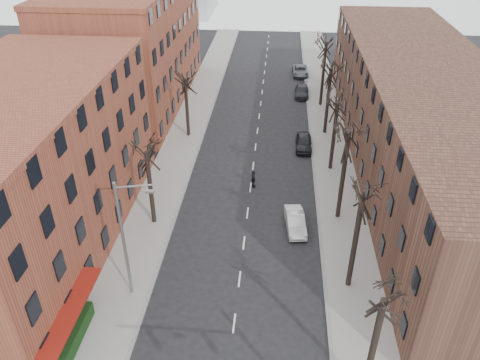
# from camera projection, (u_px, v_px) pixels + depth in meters

# --- Properties ---
(sidewalk_left) EXTENTS (4.00, 90.00, 0.15)m
(sidewalk_left) POSITION_uv_depth(u_px,v_px,m) (187.00, 131.00, 53.16)
(sidewalk_left) COLOR gray
(sidewalk_left) RESTS_ON ground
(sidewalk_right) EXTENTS (4.00, 90.00, 0.15)m
(sidewalk_right) POSITION_uv_depth(u_px,v_px,m) (329.00, 137.00, 52.01)
(sidewalk_right) COLOR gray
(sidewalk_right) RESTS_ON ground
(building_left_near) EXTENTS (12.00, 26.00, 12.00)m
(building_left_near) POSITION_uv_depth(u_px,v_px,m) (22.00, 175.00, 33.70)
(building_left_near) COLOR brown
(building_left_near) RESTS_ON ground
(building_left_far) EXTENTS (12.00, 28.00, 14.00)m
(building_left_far) POSITION_uv_depth(u_px,v_px,m) (133.00, 46.00, 57.65)
(building_left_far) COLOR brown
(building_left_far) RESTS_ON ground
(building_right) EXTENTS (12.00, 50.00, 10.00)m
(building_right) POSITION_uv_depth(u_px,v_px,m) (422.00, 117.00, 44.60)
(building_right) COLOR #533427
(building_right) RESTS_ON ground
(awning_left) EXTENTS (1.20, 7.00, 0.15)m
(awning_left) POSITION_uv_depth(u_px,v_px,m) (79.00, 339.00, 28.81)
(awning_left) COLOR maroon
(awning_left) RESTS_ON ground
(hedge) EXTENTS (0.80, 6.00, 1.00)m
(hedge) POSITION_uv_depth(u_px,v_px,m) (69.00, 345.00, 27.63)
(hedge) COLOR #173512
(hedge) RESTS_ON sidewalk_left
(tree_right_b) EXTENTS (5.20, 5.20, 10.80)m
(tree_right_b) POSITION_uv_depth(u_px,v_px,m) (348.00, 286.00, 32.65)
(tree_right_b) COLOR black
(tree_right_b) RESTS_ON ground
(tree_right_c) EXTENTS (5.20, 5.20, 11.60)m
(tree_right_c) POSITION_uv_depth(u_px,v_px,m) (337.00, 217.00, 39.41)
(tree_right_c) COLOR black
(tree_right_c) RESTS_ON ground
(tree_right_d) EXTENTS (5.20, 5.20, 10.00)m
(tree_right_d) POSITION_uv_depth(u_px,v_px,m) (330.00, 169.00, 46.17)
(tree_right_d) COLOR black
(tree_right_d) RESTS_ON ground
(tree_right_e) EXTENTS (5.20, 5.20, 10.80)m
(tree_right_e) POSITION_uv_depth(u_px,v_px,m) (324.00, 133.00, 52.92)
(tree_right_e) COLOR black
(tree_right_e) RESTS_ON ground
(tree_right_f) EXTENTS (5.20, 5.20, 11.60)m
(tree_right_f) POSITION_uv_depth(u_px,v_px,m) (320.00, 105.00, 59.68)
(tree_right_f) COLOR black
(tree_right_f) RESTS_ON ground
(tree_left_a) EXTENTS (5.20, 5.20, 9.50)m
(tree_left_a) POSITION_uv_depth(u_px,v_px,m) (155.00, 222.00, 38.81)
(tree_left_a) COLOR black
(tree_left_a) RESTS_ON ground
(tree_left_b) EXTENTS (5.20, 5.20, 9.50)m
(tree_left_b) POSITION_uv_depth(u_px,v_px,m) (189.00, 136.00, 52.32)
(tree_left_b) COLOR black
(tree_left_b) RESTS_ON ground
(streetlight) EXTENTS (2.45, 0.22, 9.03)m
(streetlight) POSITION_uv_depth(u_px,v_px,m) (125.00, 236.00, 29.35)
(streetlight) COLOR slate
(streetlight) RESTS_ON ground
(silver_sedan) EXTENTS (1.89, 4.21, 1.34)m
(silver_sedan) POSITION_uv_depth(u_px,v_px,m) (295.00, 221.00, 37.83)
(silver_sedan) COLOR silver
(silver_sedan) RESTS_ON ground
(parked_car_near) EXTENTS (1.74, 4.21, 1.43)m
(parked_car_near) POSITION_uv_depth(u_px,v_px,m) (304.00, 142.00, 49.46)
(parked_car_near) COLOR black
(parked_car_near) RESTS_ON ground
(parked_car_mid) EXTENTS (1.95, 4.53, 1.30)m
(parked_car_mid) POSITION_uv_depth(u_px,v_px,m) (302.00, 91.00, 62.09)
(parked_car_mid) COLOR black
(parked_car_mid) RESTS_ON ground
(parked_car_far) EXTENTS (2.37, 4.83, 1.32)m
(parked_car_far) POSITION_uv_depth(u_px,v_px,m) (300.00, 71.00, 68.97)
(parked_car_far) COLOR #55585C
(parked_car_far) RESTS_ON ground
(pedestrian_crossing) EXTENTS (0.70, 1.10, 1.74)m
(pedestrian_crossing) POSITION_uv_depth(u_px,v_px,m) (253.00, 179.00, 42.95)
(pedestrian_crossing) COLOR black
(pedestrian_crossing) RESTS_ON ground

